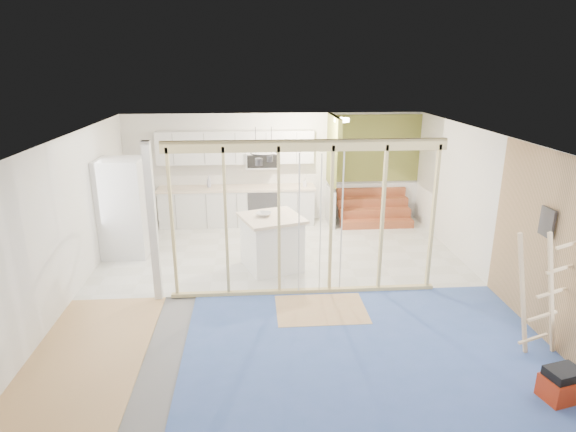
{
  "coord_description": "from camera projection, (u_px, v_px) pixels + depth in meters",
  "views": [
    {
      "loc": [
        -0.52,
        -7.27,
        3.7
      ],
      "look_at": [
        0.07,
        0.6,
        1.18
      ],
      "focal_mm": 30.0,
      "sensor_mm": 36.0,
      "label": 1
    }
  ],
  "objects": [
    {
      "name": "room",
      "position": [
        286.0,
        221.0,
        7.67
      ],
      "size": [
        7.01,
        8.01,
        2.61
      ],
      "color": "slate",
      "rests_on": "ground"
    },
    {
      "name": "floor_overlays",
      "position": [
        291.0,
        292.0,
        8.13
      ],
      "size": [
        7.0,
        8.0,
        0.03
      ],
      "color": "silver",
      "rests_on": "room"
    },
    {
      "name": "stud_frame",
      "position": [
        273.0,
        204.0,
        7.57
      ],
      "size": [
        4.66,
        0.14,
        2.6
      ],
      "color": "#D6C883",
      "rests_on": "room"
    },
    {
      "name": "base_cabinets",
      "position": [
        206.0,
        211.0,
        11.0
      ],
      "size": [
        4.45,
        2.24,
        0.93
      ],
      "color": "silver",
      "rests_on": "room"
    },
    {
      "name": "upper_cabinets",
      "position": [
        238.0,
        148.0,
        11.08
      ],
      "size": [
        3.6,
        0.41,
        0.85
      ],
      "color": "silver",
      "rests_on": "room"
    },
    {
      "name": "green_partition",
      "position": [
        361.0,
        185.0,
        11.4
      ],
      "size": [
        2.25,
        1.51,
        2.6
      ],
      "color": "olive",
      "rests_on": "room"
    },
    {
      "name": "pot_rack",
      "position": [
        263.0,
        156.0,
        9.24
      ],
      "size": [
        0.52,
        0.52,
        0.72
      ],
      "color": "black",
      "rests_on": "room"
    },
    {
      "name": "sheathing_panel",
      "position": [
        575.0,
        264.0,
        6.02
      ],
      "size": [
        0.02,
        4.0,
        2.6
      ],
      "primitive_type": "cube",
      "color": "tan",
      "rests_on": "room"
    },
    {
      "name": "electrical_panel",
      "position": [
        547.0,
        222.0,
        6.48
      ],
      "size": [
        0.04,
        0.3,
        0.4
      ],
      "primitive_type": "cube",
      "color": "#3A3B40",
      "rests_on": "room"
    },
    {
      "name": "ceiling_light",
      "position": [
        342.0,
        120.0,
        10.25
      ],
      "size": [
        0.32,
        0.32,
        0.08
      ],
      "primitive_type": "cylinder",
      "color": "#FFEABF",
      "rests_on": "room"
    },
    {
      "name": "fridge",
      "position": [
        124.0,
        208.0,
        9.44
      ],
      "size": [
        0.86,
        0.83,
        1.96
      ],
      "rotation": [
        0.0,
        0.0,
        -0.02
      ],
      "color": "silver",
      "rests_on": "room"
    },
    {
      "name": "island",
      "position": [
        272.0,
        243.0,
        8.94
      ],
      "size": [
        1.33,
        1.33,
        1.02
      ],
      "rotation": [
        0.0,
        0.0,
        0.33
      ],
      "color": "white",
      "rests_on": "room"
    },
    {
      "name": "bowl",
      "position": [
        264.0,
        214.0,
        8.81
      ],
      "size": [
        0.33,
        0.33,
        0.07
      ],
      "primitive_type": "imported",
      "rotation": [
        0.0,
        0.0,
        -0.29
      ],
      "color": "beige",
      "rests_on": "island"
    },
    {
      "name": "soap_bottle_a",
      "position": [
        209.0,
        182.0,
        11.19
      ],
      "size": [
        0.13,
        0.13,
        0.27
      ],
      "primitive_type": "imported",
      "rotation": [
        0.0,
        0.0,
        -0.26
      ],
      "color": "#A8A9BB",
      "rests_on": "base_cabinets"
    },
    {
      "name": "soap_bottle_b",
      "position": [
        305.0,
        182.0,
        11.27
      ],
      "size": [
        0.11,
        0.11,
        0.19
      ],
      "primitive_type": "imported",
      "rotation": [
        0.0,
        0.0,
        -0.29
      ],
      "color": "silver",
      "rests_on": "base_cabinets"
    },
    {
      "name": "toolbox",
      "position": [
        562.0,
        385.0,
        5.48
      ],
      "size": [
        0.49,
        0.41,
        0.41
      ],
      "rotation": [
        0.0,
        0.0,
        0.23
      ],
      "color": "#AF2C10",
      "rests_on": "room"
    },
    {
      "name": "ladder",
      "position": [
        541.0,
        294.0,
        6.13
      ],
      "size": [
        0.93,
        0.09,
        1.73
      ],
      "rotation": [
        0.0,
        0.0,
        0.13
      ],
      "color": "beige",
      "rests_on": "room"
    }
  ]
}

